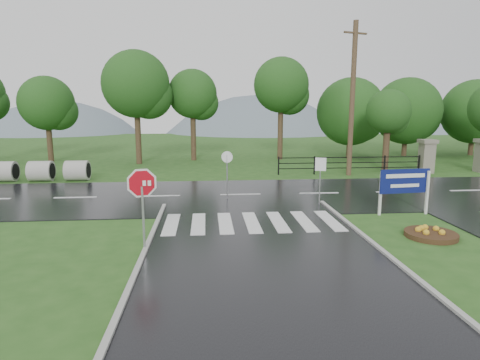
{
  "coord_description": "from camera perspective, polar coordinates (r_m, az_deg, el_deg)",
  "views": [
    {
      "loc": [
        -1.67,
        -9.46,
        4.29
      ],
      "look_at": [
        -0.36,
        6.0,
        1.5
      ],
      "focal_mm": 30.0,
      "sensor_mm": 36.0,
      "label": 1
    }
  ],
  "objects": [
    {
      "name": "pillar_west",
      "position": [
        29.55,
        25.01,
        3.19
      ],
      "size": [
        1.0,
        1.0,
        2.24
      ],
      "color": "gray",
      "rests_on": "ground"
    },
    {
      "name": "utility_pole_east",
      "position": [
        26.61,
        15.68,
        11.04
      ],
      "size": [
        1.65,
        0.63,
        9.55
      ],
      "color": "#473523",
      "rests_on": "ground"
    },
    {
      "name": "fence_west",
      "position": [
        27.38,
        15.35,
        2.34
      ],
      "size": [
        9.58,
        0.08,
        1.2
      ],
      "color": "black",
      "rests_on": "ground"
    },
    {
      "name": "main_road",
      "position": [
        20.0,
        0.07,
        -2.19
      ],
      "size": [
        90.0,
        8.0,
        0.04
      ],
      "primitive_type": "cube",
      "color": "black",
      "rests_on": "ground"
    },
    {
      "name": "stop_sign",
      "position": [
        12.27,
        -13.75,
        -1.44
      ],
      "size": [
        1.16,
        0.35,
        2.7
      ],
      "color": "#939399",
      "rests_on": "ground"
    },
    {
      "name": "flower_bed",
      "position": [
        15.06,
        25.52,
        -6.88
      ],
      "size": [
        1.71,
        1.71,
        0.34
      ],
      "color": "#332111",
      "rests_on": "ground"
    },
    {
      "name": "hills",
      "position": [
        77.23,
        -0.84,
        -4.68
      ],
      "size": [
        102.0,
        48.0,
        48.0
      ],
      "color": "slate",
      "rests_on": "ground"
    },
    {
      "name": "estate_billboard",
      "position": [
        17.48,
        22.38,
        -0.45
      ],
      "size": [
        2.15,
        0.26,
        1.88
      ],
      "color": "silver",
      "rests_on": "ground"
    },
    {
      "name": "reg_sign_round",
      "position": [
        18.78,
        -1.85,
        1.51
      ],
      "size": [
        0.52,
        0.18,
        2.32
      ],
      "color": "#939399",
      "rests_on": "ground"
    },
    {
      "name": "crosswalk",
      "position": [
        15.16,
        1.69,
        -6.01
      ],
      "size": [
        6.5,
        2.8,
        0.02
      ],
      "color": "silver",
      "rests_on": "ground"
    },
    {
      "name": "ground",
      "position": [
        10.52,
        4.87,
        -13.91
      ],
      "size": [
        120.0,
        120.0,
        0.0
      ],
      "primitive_type": "plane",
      "color": "#27521B",
      "rests_on": "ground"
    },
    {
      "name": "reg_sign_small",
      "position": [
        18.04,
        11.35,
        1.16
      ],
      "size": [
        0.46,
        0.17,
        2.14
      ],
      "color": "#939399",
      "rests_on": "ground"
    },
    {
      "name": "culvert_pipes",
      "position": [
        27.46,
        -30.52,
        1.05
      ],
      "size": [
        9.7,
        1.2,
        1.2
      ],
      "color": "#9E9B93",
      "rests_on": "ground"
    },
    {
      "name": "treeline",
      "position": [
        33.84,
        -0.27,
        2.91
      ],
      "size": [
        83.2,
        5.2,
        10.0
      ],
      "color": "#194615",
      "rests_on": "ground"
    },
    {
      "name": "entrance_tree_left",
      "position": [
        29.73,
        20.34,
        9.04
      ],
      "size": [
        2.99,
        2.99,
        5.57
      ],
      "color": "#3D2B1C",
      "rests_on": "ground"
    }
  ]
}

